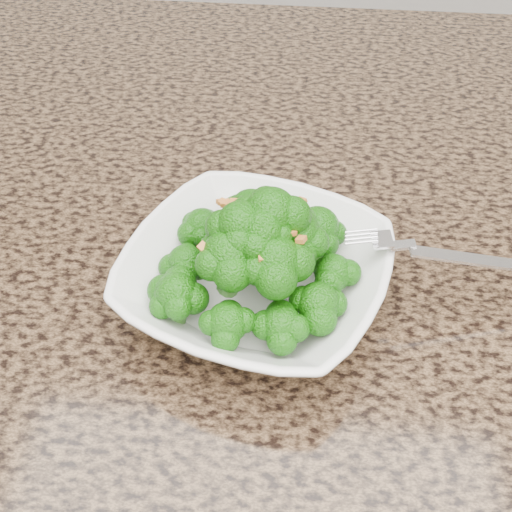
# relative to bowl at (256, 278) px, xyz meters

# --- Properties ---
(cabinet) EXTENTS (1.55, 0.95, 0.87)m
(cabinet) POSITION_rel_bowl_xyz_m (-0.06, 0.08, -0.49)
(cabinet) COLOR #362116
(cabinet) RESTS_ON ground
(granite_counter) EXTENTS (1.64, 1.04, 0.03)m
(granite_counter) POSITION_rel_bowl_xyz_m (-0.06, 0.08, -0.04)
(granite_counter) COLOR brown
(granite_counter) RESTS_ON cabinet
(bowl) EXTENTS (0.26, 0.26, 0.05)m
(bowl) POSITION_rel_bowl_xyz_m (0.00, 0.00, 0.00)
(bowl) COLOR white
(bowl) RESTS_ON granite_counter
(broccoli_pile) EXTENTS (0.18, 0.18, 0.07)m
(broccoli_pile) POSITION_rel_bowl_xyz_m (-0.00, 0.00, 0.06)
(broccoli_pile) COLOR #19650B
(broccoli_pile) RESTS_ON bowl
(garlic_topping) EXTENTS (0.11, 0.11, 0.01)m
(garlic_topping) POSITION_rel_bowl_xyz_m (0.00, 0.00, 0.10)
(garlic_topping) COLOR #CB7931
(garlic_topping) RESTS_ON broccoli_pile
(fork) EXTENTS (0.16, 0.05, 0.01)m
(fork) POSITION_rel_bowl_xyz_m (0.12, 0.02, 0.03)
(fork) COLOR silver
(fork) RESTS_ON bowl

